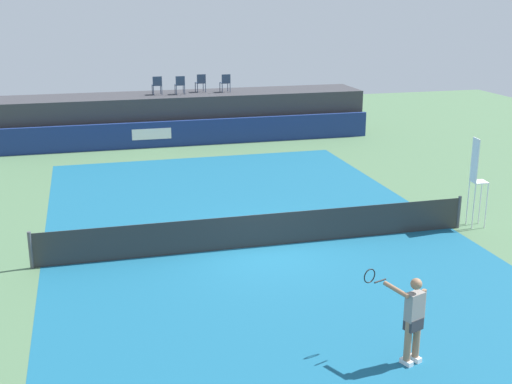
{
  "coord_description": "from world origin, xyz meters",
  "views": [
    {
      "loc": [
        -4.61,
        -17.06,
        6.86
      ],
      "look_at": [
        0.35,
        2.0,
        1.0
      ],
      "focal_mm": 46.86,
      "sensor_mm": 36.0,
      "label": 1
    }
  ],
  "objects_px": {
    "spectator_chair_far_left": "(157,84)",
    "tennis_ball": "(91,249)",
    "net_post_near": "(31,250)",
    "spectator_chair_right": "(225,82)",
    "spectator_chair_left": "(180,84)",
    "net_post_far": "(459,212)",
    "spectator_chair_center": "(201,82)",
    "tennis_player": "(412,317)",
    "umpire_chair": "(476,176)"
  },
  "relations": [
    {
      "from": "spectator_chair_far_left",
      "to": "tennis_ball",
      "type": "bearing_deg",
      "value": -104.05
    },
    {
      "from": "net_post_near",
      "to": "spectator_chair_far_left",
      "type": "bearing_deg",
      "value": 71.45
    },
    {
      "from": "spectator_chair_right",
      "to": "spectator_chair_left",
      "type": "bearing_deg",
      "value": -175.55
    },
    {
      "from": "spectator_chair_far_left",
      "to": "tennis_ball",
      "type": "xyz_separation_m",
      "value": [
        -3.57,
        -14.28,
        -2.66
      ]
    },
    {
      "from": "spectator_chair_far_left",
      "to": "net_post_far",
      "type": "height_order",
      "value": "spectator_chair_far_left"
    },
    {
      "from": "net_post_near",
      "to": "tennis_ball",
      "type": "xyz_separation_m",
      "value": [
        1.51,
        0.86,
        -0.46
      ]
    },
    {
      "from": "spectator_chair_left",
      "to": "spectator_chair_center",
      "type": "bearing_deg",
      "value": 24.08
    },
    {
      "from": "net_post_near",
      "to": "tennis_player",
      "type": "distance_m",
      "value": 9.97
    },
    {
      "from": "spectator_chair_center",
      "to": "tennis_player",
      "type": "xyz_separation_m",
      "value": [
        0.1,
        -22.19,
        -1.73
      ]
    },
    {
      "from": "net_post_far",
      "to": "tennis_player",
      "type": "bearing_deg",
      "value": -126.93
    },
    {
      "from": "net_post_near",
      "to": "tennis_player",
      "type": "height_order",
      "value": "tennis_player"
    },
    {
      "from": "spectator_chair_center",
      "to": "net_post_near",
      "type": "bearing_deg",
      "value": -115.11
    },
    {
      "from": "spectator_chair_center",
      "to": "umpire_chair",
      "type": "height_order",
      "value": "spectator_chair_center"
    },
    {
      "from": "spectator_chair_left",
      "to": "net_post_near",
      "type": "distance_m",
      "value": 16.36
    },
    {
      "from": "net_post_far",
      "to": "tennis_player",
      "type": "xyz_separation_m",
      "value": [
        -5.04,
        -6.7,
        0.46
      ]
    },
    {
      "from": "spectator_chair_far_left",
      "to": "tennis_player",
      "type": "distance_m",
      "value": 22.03
    },
    {
      "from": "tennis_player",
      "to": "spectator_chair_right",
      "type": "bearing_deg",
      "value": 87.2
    },
    {
      "from": "spectator_chair_right",
      "to": "net_post_far",
      "type": "xyz_separation_m",
      "value": [
        3.97,
        -15.17,
        -2.19
      ]
    },
    {
      "from": "tennis_player",
      "to": "spectator_chair_far_left",
      "type": "bearing_deg",
      "value": 95.95
    },
    {
      "from": "spectator_chair_right",
      "to": "umpire_chair",
      "type": "xyz_separation_m",
      "value": [
        4.46,
        -15.16,
        -1.11
      ]
    },
    {
      "from": "spectator_chair_left",
      "to": "spectator_chair_center",
      "type": "relative_size",
      "value": 1.0
    },
    {
      "from": "spectator_chair_right",
      "to": "net_post_near",
      "type": "bearing_deg",
      "value": -119.05
    },
    {
      "from": "umpire_chair",
      "to": "tennis_ball",
      "type": "distance_m",
      "value": 11.52
    },
    {
      "from": "spectator_chair_left",
      "to": "net_post_far",
      "type": "distance_m",
      "value": 16.39
    },
    {
      "from": "spectator_chair_left",
      "to": "tennis_ball",
      "type": "height_order",
      "value": "spectator_chair_left"
    },
    {
      "from": "net_post_far",
      "to": "spectator_chair_center",
      "type": "bearing_deg",
      "value": 108.37
    },
    {
      "from": "tennis_ball",
      "to": "net_post_far",
      "type": "bearing_deg",
      "value": -4.54
    },
    {
      "from": "tennis_player",
      "to": "spectator_chair_center",
      "type": "bearing_deg",
      "value": 90.26
    },
    {
      "from": "spectator_chair_left",
      "to": "umpire_chair",
      "type": "bearing_deg",
      "value": -65.81
    },
    {
      "from": "spectator_chair_far_left",
      "to": "spectator_chair_center",
      "type": "relative_size",
      "value": 1.0
    },
    {
      "from": "umpire_chair",
      "to": "net_post_far",
      "type": "xyz_separation_m",
      "value": [
        -0.49,
        -0.01,
        -1.09
      ]
    },
    {
      "from": "spectator_chair_far_left",
      "to": "spectator_chair_center",
      "type": "xyz_separation_m",
      "value": [
        2.18,
        0.34,
        0.0
      ]
    },
    {
      "from": "spectator_chair_far_left",
      "to": "spectator_chair_center",
      "type": "height_order",
      "value": "same"
    },
    {
      "from": "spectator_chair_right",
      "to": "spectator_chair_far_left",
      "type": "bearing_deg",
      "value": -179.47
    },
    {
      "from": "spectator_chair_left",
      "to": "net_post_near",
      "type": "xyz_separation_m",
      "value": [
        -6.16,
        -15.0,
        -2.19
      ]
    },
    {
      "from": "spectator_chair_far_left",
      "to": "tennis_player",
      "type": "bearing_deg",
      "value": -84.05
    },
    {
      "from": "umpire_chair",
      "to": "net_post_near",
      "type": "distance_m",
      "value": 12.94
    },
    {
      "from": "spectator_chair_far_left",
      "to": "spectator_chair_center",
      "type": "bearing_deg",
      "value": 9.0
    },
    {
      "from": "net_post_far",
      "to": "net_post_near",
      "type": "bearing_deg",
      "value": 180.0
    },
    {
      "from": "spectator_chair_right",
      "to": "net_post_far",
      "type": "height_order",
      "value": "spectator_chair_right"
    },
    {
      "from": "spectator_chair_far_left",
      "to": "spectator_chair_right",
      "type": "xyz_separation_m",
      "value": [
        3.35,
        0.03,
        0.0
      ]
    },
    {
      "from": "spectator_chair_left",
      "to": "spectator_chair_center",
      "type": "xyz_separation_m",
      "value": [
        1.1,
        0.49,
        0.0
      ]
    },
    {
      "from": "net_post_far",
      "to": "tennis_ball",
      "type": "distance_m",
      "value": 10.93
    },
    {
      "from": "spectator_chair_left",
      "to": "tennis_player",
      "type": "xyz_separation_m",
      "value": [
        1.2,
        -21.7,
        -1.73
      ]
    },
    {
      "from": "net_post_near",
      "to": "net_post_far",
      "type": "xyz_separation_m",
      "value": [
        12.4,
        0.0,
        0.0
      ]
    },
    {
      "from": "umpire_chair",
      "to": "net_post_near",
      "type": "relative_size",
      "value": 2.76
    },
    {
      "from": "net_post_near",
      "to": "spectator_chair_right",
      "type": "bearing_deg",
      "value": 60.95
    },
    {
      "from": "net_post_near",
      "to": "net_post_far",
      "type": "distance_m",
      "value": 12.4
    },
    {
      "from": "net_post_far",
      "to": "spectator_chair_left",
      "type": "bearing_deg",
      "value": 112.59
    },
    {
      "from": "net_post_far",
      "to": "tennis_ball",
      "type": "height_order",
      "value": "net_post_far"
    }
  ]
}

